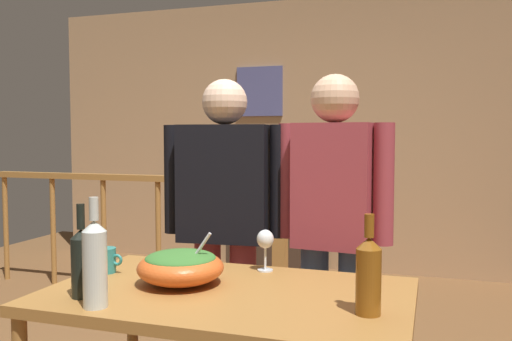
# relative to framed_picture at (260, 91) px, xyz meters

# --- Properties ---
(back_wall) EXTENTS (5.84, 0.10, 2.63)m
(back_wall) POSITION_rel_framed_picture_xyz_m (0.66, 0.06, -0.43)
(back_wall) COLOR tan
(back_wall) RESTS_ON ground_plane
(framed_picture) EXTENTS (0.47, 0.03, 0.49)m
(framed_picture) POSITION_rel_framed_picture_xyz_m (0.00, 0.00, 0.00)
(framed_picture) COLOR #52558C
(stair_railing) EXTENTS (2.67, 0.10, 1.03)m
(stair_railing) POSITION_rel_framed_picture_xyz_m (-0.28, -1.28, -1.11)
(stair_railing) COLOR #9E6B33
(stair_railing) RESTS_ON ground_plane
(tv_console) EXTENTS (0.90, 0.40, 0.49)m
(tv_console) POSITION_rel_framed_picture_xyz_m (0.27, -0.29, -1.50)
(tv_console) COLOR #38281E
(tv_console) RESTS_ON ground_plane
(flat_screen_tv) EXTENTS (0.58, 0.12, 0.43)m
(flat_screen_tv) POSITION_rel_framed_picture_xyz_m (0.27, -0.32, -1.01)
(flat_screen_tv) COLOR black
(flat_screen_tv) RESTS_ON tv_console
(serving_table) EXTENTS (1.30, 0.79, 0.75)m
(serving_table) POSITION_rel_framed_picture_xyz_m (0.97, -3.39, -1.07)
(serving_table) COLOR #9E6B33
(serving_table) RESTS_ON ground_plane
(salad_bowl) EXTENTS (0.32, 0.32, 0.20)m
(salad_bowl) POSITION_rel_framed_picture_xyz_m (0.77, -3.36, -0.92)
(salad_bowl) COLOR #DB5B23
(salad_bowl) RESTS_ON serving_table
(wine_glass) EXTENTS (0.07, 0.07, 0.17)m
(wine_glass) POSITION_rel_framed_picture_xyz_m (1.01, -3.08, -0.87)
(wine_glass) COLOR silver
(wine_glass) RESTS_ON serving_table
(wine_bottle_clear) EXTENTS (0.08, 0.08, 0.36)m
(wine_bottle_clear) POSITION_rel_framed_picture_xyz_m (0.63, -3.70, -0.85)
(wine_bottle_clear) COLOR silver
(wine_bottle_clear) RESTS_ON serving_table
(wine_bottle_amber) EXTENTS (0.08, 0.08, 0.32)m
(wine_bottle_amber) POSITION_rel_framed_picture_xyz_m (1.48, -3.49, -0.87)
(wine_bottle_amber) COLOR brown
(wine_bottle_amber) RESTS_ON serving_table
(wine_bottle_dark) EXTENTS (0.07, 0.07, 0.32)m
(wine_bottle_dark) POSITION_rel_framed_picture_xyz_m (0.52, -3.62, -0.87)
(wine_bottle_dark) COLOR black
(wine_bottle_dark) RESTS_ON serving_table
(mug_teal) EXTENTS (0.11, 0.08, 0.10)m
(mug_teal) POSITION_rel_framed_picture_xyz_m (0.41, -3.30, -0.94)
(mug_teal) COLOR teal
(mug_teal) RESTS_ON serving_table
(person_standing_left) EXTENTS (0.62, 0.26, 1.58)m
(person_standing_left) POSITION_rel_framed_picture_xyz_m (0.70, -2.73, -0.81)
(person_standing_left) COLOR #9E3842
(person_standing_left) RESTS_ON ground_plane
(person_standing_right) EXTENTS (0.54, 0.25, 1.59)m
(person_standing_right) POSITION_rel_framed_picture_xyz_m (1.24, -2.73, -0.82)
(person_standing_right) COLOR #3D5684
(person_standing_right) RESTS_ON ground_plane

